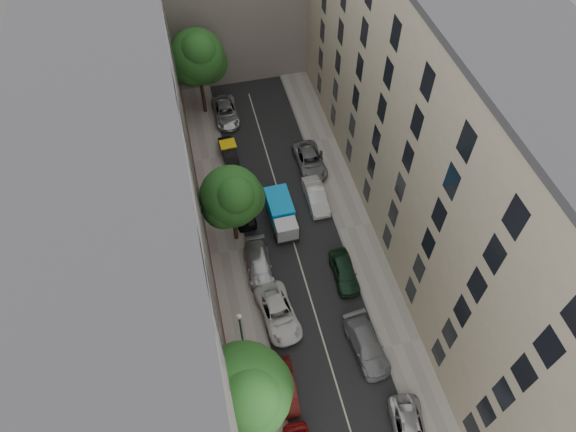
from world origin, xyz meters
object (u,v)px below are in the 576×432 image
object	(u,v)px
tree_mid	(233,198)
pedestrian	(321,157)
tree_near	(245,394)
car_left_3	(259,264)
car_left_4	(243,210)
car_right_1	(367,346)
car_right_4	(310,161)
car_left_6	(226,112)
lamp_post	(241,330)
car_left_5	(229,152)
car_left_1	(285,386)
car_left_2	(278,313)
car_right_2	(344,272)
tree_far	(198,59)
car_right_3	(316,196)
tarp_truck	(281,213)
car_right_0	(409,431)

from	to	relation	value
tree_mid	pedestrian	size ratio (longest dim) A/B	4.90
tree_near	car_left_3	bearing A→B (deg)	76.16
car_left_4	car_right_1	distance (m)	15.76
tree_near	pedestrian	distance (m)	25.40
car_left_3	car_right_4	distance (m)	12.27
car_left_6	lamp_post	xyz separation A→B (m)	(-2.83, -25.57, 3.02)
car_left_5	car_right_1	size ratio (longest dim) A/B	0.76
car_left_5	lamp_post	bearing A→B (deg)	-99.33
car_left_1	car_left_2	xyz separation A→B (m)	(0.80, 5.46, 0.05)
car_left_1	car_right_1	xyz separation A→B (m)	(6.40, 1.47, 0.05)
car_left_3	car_right_2	world-z (taller)	car_right_2
car_left_6	tree_far	bearing A→B (deg)	146.47
car_left_5	car_left_6	size ratio (longest dim) A/B	0.75
car_left_5	car_right_2	distance (m)	16.88
tree_near	tree_mid	world-z (taller)	tree_near
car_right_1	car_right_3	world-z (taller)	car_right_3
car_right_3	lamp_post	distance (m)	15.63
car_left_5	tree_mid	distance (m)	11.01
car_left_5	car_left_1	bearing A→B (deg)	-93.05
tarp_truck	car_left_6	xyz separation A→B (m)	(-2.46, 14.56, -0.53)
car_right_0	tree_far	xyz separation A→B (m)	(-8.43, 34.85, 5.87)
car_left_5	car_left_6	world-z (taller)	car_left_6
car_left_4	car_right_4	distance (m)	8.39
car_left_3	car_left_5	world-z (taller)	car_left_3
car_left_3	tree_near	xyz separation A→B (m)	(-2.96, -12.03, 5.92)
car_left_4	car_right_2	size ratio (longest dim) A/B	0.98
car_left_2	lamp_post	world-z (taller)	lamp_post
car_right_2	lamp_post	size ratio (longest dim) A/B	0.76
car_left_1	car_right_0	size ratio (longest dim) A/B	0.88
car_left_3	lamp_post	distance (m)	7.82
car_left_3	car_left_5	bearing A→B (deg)	93.55
car_left_6	pedestrian	distance (m)	11.51
car_left_3	tree_mid	world-z (taller)	tree_mid
car_left_4	car_left_5	bearing A→B (deg)	86.13
car_right_0	lamp_post	xyz separation A→B (m)	(-9.40, 8.03, 3.08)
pedestrian	car_right_3	bearing A→B (deg)	47.45
car_right_1	car_left_5	bearing A→B (deg)	101.06
car_left_2	car_left_6	distance (m)	23.41
car_left_6	car_right_1	size ratio (longest dim) A/B	1.01
car_right_4	tree_far	bearing A→B (deg)	129.51
car_right_0	car_right_3	xyz separation A→B (m)	(-0.61, 20.60, 0.09)
car_left_2	car_left_4	bearing A→B (deg)	87.94
car_left_4	car_left_6	bearing A→B (deg)	83.35
car_right_0	pedestrian	distance (m)	25.00
pedestrian	car_right_4	bearing A→B (deg)	-18.40
tarp_truck	car_left_4	size ratio (longest dim) A/B	1.16
car_left_5	car_right_0	size ratio (longest dim) A/B	0.82
car_right_2	car_left_1	bearing A→B (deg)	-128.89
tree_near	tree_far	xyz separation A→B (m)	(1.47, 32.08, -0.10)
car_right_2	tree_near	bearing A→B (deg)	-132.15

